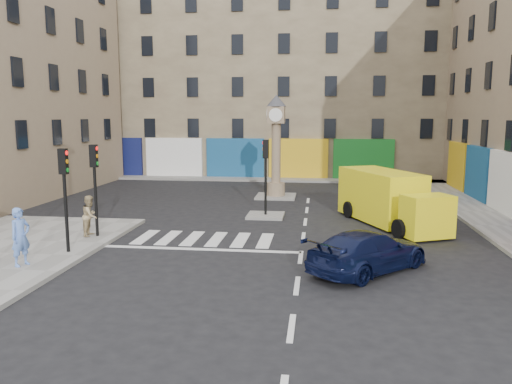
% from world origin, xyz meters
% --- Properties ---
extents(ground, '(120.00, 120.00, 0.00)m').
position_xyz_m(ground, '(0.00, 0.00, 0.00)').
color(ground, black).
rests_on(ground, ground).
extents(sidewalk_right, '(2.60, 30.00, 0.15)m').
position_xyz_m(sidewalk_right, '(8.70, 10.00, 0.07)').
color(sidewalk_right, gray).
rests_on(sidewalk_right, ground).
extents(sidewalk_far, '(32.00, 2.40, 0.15)m').
position_xyz_m(sidewalk_far, '(-4.00, 22.20, 0.07)').
color(sidewalk_far, gray).
rests_on(sidewalk_far, ground).
extents(island_near, '(1.80, 1.80, 0.12)m').
position_xyz_m(island_near, '(-2.00, 8.00, 0.06)').
color(island_near, gray).
rests_on(island_near, ground).
extents(island_far, '(2.40, 2.40, 0.12)m').
position_xyz_m(island_far, '(-2.00, 14.00, 0.06)').
color(island_far, gray).
rests_on(island_far, ground).
extents(building_far, '(32.00, 10.00, 17.00)m').
position_xyz_m(building_far, '(-4.00, 28.00, 8.50)').
color(building_far, gray).
rests_on(building_far, ground).
extents(traffic_light_left_near, '(0.28, 0.22, 3.70)m').
position_xyz_m(traffic_light_left_near, '(-8.30, 0.20, 2.62)').
color(traffic_light_left_near, black).
rests_on(traffic_light_left_near, sidewalk_left).
extents(traffic_light_left_far, '(0.28, 0.22, 3.70)m').
position_xyz_m(traffic_light_left_far, '(-8.30, 2.60, 2.62)').
color(traffic_light_left_far, black).
rests_on(traffic_light_left_far, sidewalk_left).
extents(traffic_light_island, '(0.28, 0.22, 3.70)m').
position_xyz_m(traffic_light_island, '(-2.00, 8.00, 2.59)').
color(traffic_light_island, black).
rests_on(traffic_light_island, island_near).
extents(clock_pillar, '(1.20, 1.20, 6.10)m').
position_xyz_m(clock_pillar, '(-2.00, 14.00, 3.55)').
color(clock_pillar, '#8D785C').
rests_on(clock_pillar, island_far).
extents(navy_sedan, '(4.52, 4.64, 1.34)m').
position_xyz_m(navy_sedan, '(2.21, -0.31, 0.67)').
color(navy_sedan, black).
rests_on(navy_sedan, ground).
extents(yellow_van, '(4.48, 6.88, 2.42)m').
position_xyz_m(yellow_van, '(3.78, 7.00, 1.20)').
color(yellow_van, '#FFEF15').
rests_on(yellow_van, ground).
extents(pedestrian_blue, '(0.67, 0.81, 1.92)m').
position_xyz_m(pedestrian_blue, '(-8.96, -1.56, 1.11)').
color(pedestrian_blue, '#5D85D5').
rests_on(pedestrian_blue, sidewalk_left).
extents(pedestrian_tan, '(0.68, 0.85, 1.65)m').
position_xyz_m(pedestrian_tan, '(-8.59, 2.63, 0.98)').
color(pedestrian_tan, tan).
rests_on(pedestrian_tan, sidewalk_left).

